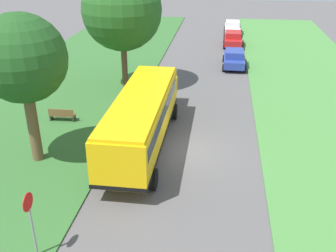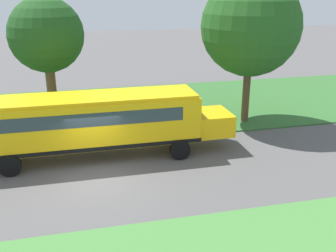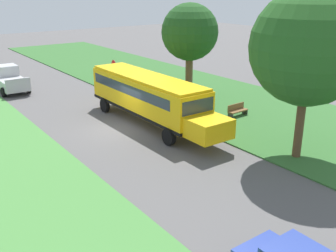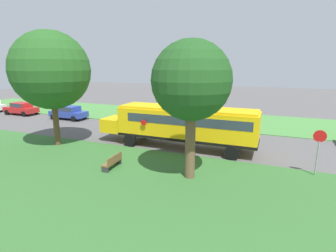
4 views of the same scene
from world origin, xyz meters
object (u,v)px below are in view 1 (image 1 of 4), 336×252
car_red_middle (233,38)px  stop_sign (31,218)px  car_white_furthest (233,27)px  oak_tree_roadside_mid (121,11)px  park_bench (62,115)px  school_bus (143,115)px  car_blue_nearest (234,58)px  oak_tree_beside_bus (22,60)px

car_red_middle → stop_sign: 33.36m
car_red_middle → stop_sign: (-7.40, -32.51, 0.86)m
car_red_middle → car_white_furthest: (0.00, 6.00, 0.00)m
oak_tree_roadside_mid → park_bench: oak_tree_roadside_mid is taller
oak_tree_roadside_mid → park_bench: (-2.43, -6.71, -5.37)m
school_bus → car_blue_nearest: (5.18, 15.91, -1.05)m
oak_tree_beside_bus → park_bench: size_ratio=4.68×
car_blue_nearest → car_white_furthest: same height
oak_tree_roadside_mid → stop_sign: oak_tree_roadside_mid is taller
oak_tree_roadside_mid → park_bench: bearing=-109.9°
oak_tree_roadside_mid → car_white_furthest: bearing=67.6°
car_blue_nearest → oak_tree_roadside_mid: 11.88m
school_bus → park_bench: 6.40m
car_white_furthest → stop_sign: (-7.40, -38.52, 0.86)m
school_bus → oak_tree_beside_bus: 6.64m
car_blue_nearest → stop_sign: bearing=-106.7°
car_blue_nearest → car_red_middle: 7.79m
oak_tree_beside_bus → park_bench: oak_tree_beside_bus is taller
car_red_middle → car_blue_nearest: bearing=-90.0°
car_red_middle → park_bench: (-10.89, -21.20, -0.40)m
car_blue_nearest → oak_tree_beside_bus: size_ratio=0.58×
school_bus → stop_sign: school_bus is taller
oak_tree_beside_bus → park_bench: 6.96m
school_bus → park_bench: school_bus is taller
car_red_middle → car_white_furthest: same height
car_red_middle → oak_tree_roadside_mid: bearing=-120.3°
car_white_furthest → oak_tree_roadside_mid: (-8.47, -20.49, 4.96)m
stop_sign → park_bench: stop_sign is taller
car_red_middle → park_bench: car_red_middle is taller
school_bus → car_white_furthest: size_ratio=2.82×
school_bus → car_red_middle: bearing=77.7°
oak_tree_beside_bus → park_bench: bearing=96.8°
school_bus → oak_tree_roadside_mid: oak_tree_roadside_mid is taller
oak_tree_roadside_mid → stop_sign: size_ratio=3.20×
car_white_furthest → stop_sign: bearing=-100.9°
park_bench → car_white_furthest: bearing=68.2°
car_red_middle → oak_tree_roadside_mid: oak_tree_roadside_mid is taller
school_bus → car_white_furthest: 30.17m
car_blue_nearest → oak_tree_roadside_mid: (-8.47, -6.70, 4.96)m
school_bus → car_red_middle: (5.18, 23.70, -1.05)m
school_bus → oak_tree_beside_bus: (-5.13, -2.36, 3.50)m
car_blue_nearest → car_white_furthest: (0.00, 13.79, 0.00)m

